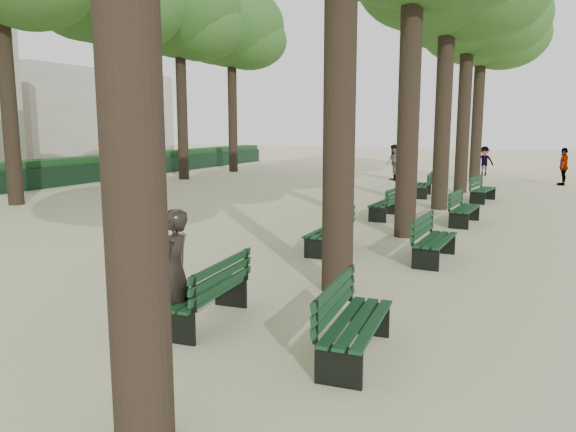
% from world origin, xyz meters
% --- Properties ---
extents(ground, '(120.00, 120.00, 0.00)m').
position_xyz_m(ground, '(0.00, 0.00, 0.00)').
color(ground, beige).
rests_on(ground, ground).
extents(tree_central_5, '(6.00, 6.00, 9.95)m').
position_xyz_m(tree_central_5, '(1.50, 23.00, 7.65)').
color(tree_central_5, '#33261C').
rests_on(tree_central_5, ground).
extents(tree_far_4, '(6.00, 6.00, 10.45)m').
position_xyz_m(tree_far_4, '(-12.00, 18.00, 8.14)').
color(tree_far_4, '#33261C').
rests_on(tree_far_4, ground).
extents(tree_far_5, '(6.00, 6.00, 10.45)m').
position_xyz_m(tree_far_5, '(-12.00, 23.00, 8.14)').
color(tree_far_5, '#33261C').
rests_on(tree_far_5, ground).
extents(bench_left_0, '(0.70, 1.84, 0.92)m').
position_xyz_m(bench_left_0, '(0.37, 0.75, 0.27)').
color(bench_left_0, black).
rests_on(bench_left_0, ground).
extents(bench_left_1, '(0.58, 1.80, 0.92)m').
position_xyz_m(bench_left_1, '(0.37, 5.70, 0.27)').
color(bench_left_1, black).
rests_on(bench_left_1, ground).
extents(bench_left_2, '(0.65, 1.82, 0.92)m').
position_xyz_m(bench_left_2, '(0.37, 10.48, 0.27)').
color(bench_left_2, black).
rests_on(bench_left_2, ground).
extents(bench_left_3, '(0.73, 1.84, 0.92)m').
position_xyz_m(bench_left_3, '(0.37, 15.93, 0.27)').
color(bench_left_3, black).
rests_on(bench_left_3, ground).
extents(bench_right_0, '(0.70, 1.84, 0.92)m').
position_xyz_m(bench_right_0, '(2.63, 0.47, 0.27)').
color(bench_right_0, black).
rests_on(bench_right_0, ground).
extents(bench_right_1, '(0.65, 1.82, 0.92)m').
position_xyz_m(bench_right_1, '(2.63, 5.71, 0.27)').
color(bench_right_1, black).
rests_on(bench_right_1, ground).
extents(bench_right_2, '(0.69, 1.84, 0.92)m').
position_xyz_m(bench_right_2, '(2.63, 10.37, 0.27)').
color(bench_right_2, black).
rests_on(bench_right_2, ground).
extents(bench_right_3, '(0.81, 1.86, 0.92)m').
position_xyz_m(bench_right_3, '(2.63, 15.38, 0.27)').
color(bench_right_3, black).
rests_on(bench_right_3, ground).
extents(man_with_map, '(0.63, 0.70, 1.67)m').
position_xyz_m(man_with_map, '(0.20, 0.26, 0.84)').
color(man_with_map, black).
rests_on(man_with_map, ground).
extents(pedestrian_a, '(0.76, 0.92, 1.78)m').
position_xyz_m(pedestrian_a, '(-2.13, 21.49, 0.89)').
color(pedestrian_a, '#262628').
rests_on(pedestrian_a, ground).
extents(pedestrian_b, '(1.04, 0.41, 1.57)m').
position_xyz_m(pedestrian_b, '(1.61, 26.47, 0.78)').
color(pedestrian_b, '#262628').
rests_on(pedestrian_b, ground).
extents(pedestrian_c, '(0.52, 1.05, 1.71)m').
position_xyz_m(pedestrian_c, '(5.37, 22.66, 0.85)').
color(pedestrian_c, '#262628').
rests_on(pedestrian_c, ground).
extents(fence, '(0.08, 42.00, 0.90)m').
position_xyz_m(fence, '(-15.00, 11.00, 0.45)').
color(fence, black).
rests_on(fence, ground).
extents(hedge, '(1.20, 42.00, 1.20)m').
position_xyz_m(hedge, '(-15.70, 11.00, 0.60)').
color(hedge, '#143B1A').
rests_on(hedge, ground).
extents(building_far, '(12.00, 16.00, 7.00)m').
position_xyz_m(building_far, '(-33.00, 30.00, 3.50)').
color(building_far, '#B7B2A3').
rests_on(building_far, ground).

